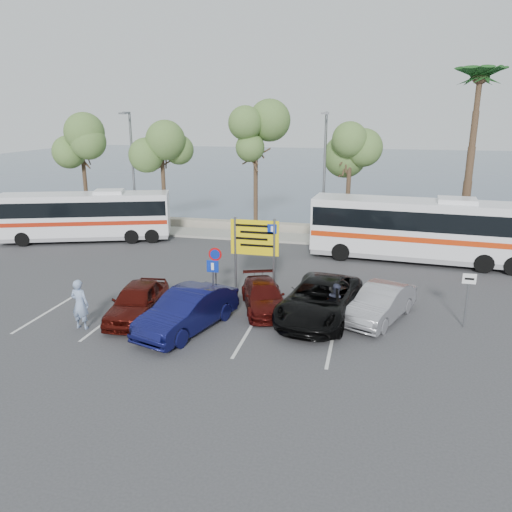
% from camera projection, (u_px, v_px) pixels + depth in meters
% --- Properties ---
extents(ground, '(120.00, 120.00, 0.00)m').
position_uv_depth(ground, '(213.00, 319.00, 20.24)').
color(ground, '#363639').
rests_on(ground, ground).
extents(kerb_strip, '(44.00, 2.40, 0.15)m').
position_uv_depth(kerb_strip, '(277.00, 237.00, 33.33)').
color(kerb_strip, '#98968B').
rests_on(kerb_strip, ground).
extents(seawall, '(48.00, 0.80, 0.60)m').
position_uv_depth(seawall, '(283.00, 228.00, 35.14)').
color(seawall, gray).
rests_on(seawall, ground).
extents(sea, '(140.00, 140.00, 0.00)m').
position_uv_depth(sea, '(334.00, 168.00, 76.39)').
color(sea, '#3F5366').
rests_on(sea, ground).
extents(tree_far_left, '(3.20, 3.20, 7.60)m').
position_uv_depth(tree_far_left, '(81.00, 139.00, 34.68)').
color(tree_far_left, '#382619').
rests_on(tree_far_left, kerb_strip).
extents(tree_left, '(3.20, 3.20, 7.20)m').
position_uv_depth(tree_left, '(162.00, 145.00, 33.45)').
color(tree_left, '#382619').
rests_on(tree_left, kerb_strip).
extents(tree_mid, '(3.20, 3.20, 8.00)m').
position_uv_depth(tree_mid, '(256.00, 136.00, 31.84)').
color(tree_mid, '#382619').
rests_on(tree_mid, kerb_strip).
extents(tree_right, '(3.20, 3.20, 7.40)m').
position_uv_depth(tree_right, '(350.00, 145.00, 30.66)').
color(tree_right, '#382619').
rests_on(tree_right, kerb_strip).
extents(palm_tree, '(4.80, 4.80, 11.20)m').
position_uv_depth(palm_tree, '(480.00, 80.00, 28.10)').
color(palm_tree, '#382619').
rests_on(palm_tree, kerb_strip).
extents(street_lamp_left, '(0.45, 1.15, 8.01)m').
position_uv_depth(street_lamp_left, '(132.00, 166.00, 33.83)').
color(street_lamp_left, slate).
rests_on(street_lamp_left, kerb_strip).
extents(street_lamp_right, '(0.45, 1.15, 8.01)m').
position_uv_depth(street_lamp_right, '(324.00, 171.00, 30.97)').
color(street_lamp_right, slate).
rests_on(street_lamp_right, kerb_strip).
extents(direction_sign, '(2.20, 0.12, 3.60)m').
position_uv_depth(direction_sign, '(255.00, 243.00, 22.35)').
color(direction_sign, slate).
rests_on(direction_sign, ground).
extents(sign_no_stop, '(0.60, 0.08, 2.35)m').
position_uv_depth(sign_no_stop, '(215.00, 264.00, 22.17)').
color(sign_no_stop, slate).
rests_on(sign_no_stop, ground).
extents(sign_parking, '(0.50, 0.07, 2.25)m').
position_uv_depth(sign_parking, '(213.00, 278.00, 20.62)').
color(sign_parking, slate).
rests_on(sign_parking, ground).
extents(sign_taxi, '(0.50, 0.07, 2.20)m').
position_uv_depth(sign_taxi, '(468.00, 293.00, 19.09)').
color(sign_taxi, slate).
rests_on(sign_taxi, ground).
extents(lane_markings, '(12.02, 4.20, 0.01)m').
position_uv_depth(lane_markings, '(177.00, 326.00, 19.56)').
color(lane_markings, silver).
rests_on(lane_markings, ground).
extents(coach_bus_left, '(10.81, 5.67, 3.32)m').
position_uv_depth(coach_bus_left, '(86.00, 218.00, 32.29)').
color(coach_bus_left, white).
rests_on(coach_bus_left, ground).
extents(coach_bus_right, '(11.99, 3.43, 3.69)m').
position_uv_depth(coach_bus_right, '(419.00, 232.00, 27.69)').
color(coach_bus_right, white).
rests_on(coach_bus_right, ground).
extents(car_blue, '(2.99, 5.07, 1.58)m').
position_uv_depth(car_blue, '(188.00, 311.00, 19.05)').
color(car_blue, '#0F1147').
rests_on(car_blue, ground).
extents(car_maroon, '(2.95, 4.40, 1.18)m').
position_uv_depth(car_maroon, '(264.00, 296.00, 21.09)').
color(car_maroon, '#440D0B').
rests_on(car_maroon, ground).
extents(car_red, '(2.18, 4.42, 1.45)m').
position_uv_depth(car_red, '(137.00, 301.00, 20.19)').
color(car_red, '#480E0A').
rests_on(car_red, ground).
extents(suv_black, '(3.45, 6.00, 1.58)m').
position_uv_depth(suv_black, '(320.00, 300.00, 20.17)').
color(suv_black, black).
rests_on(suv_black, ground).
extents(car_silver_b, '(3.04, 4.52, 1.41)m').
position_uv_depth(car_silver_b, '(380.00, 303.00, 20.00)').
color(car_silver_b, '#9A9A9F').
rests_on(car_silver_b, ground).
extents(pedestrian_near, '(0.75, 0.51, 1.99)m').
position_uv_depth(pedestrian_near, '(80.00, 304.00, 19.13)').
color(pedestrian_near, '#839ABF').
rests_on(pedestrian_near, ground).
extents(pedestrian_far, '(0.95, 0.96, 1.57)m').
position_uv_depth(pedestrian_far, '(336.00, 302.00, 19.90)').
color(pedestrian_far, '#2D3043').
rests_on(pedestrian_far, ground).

